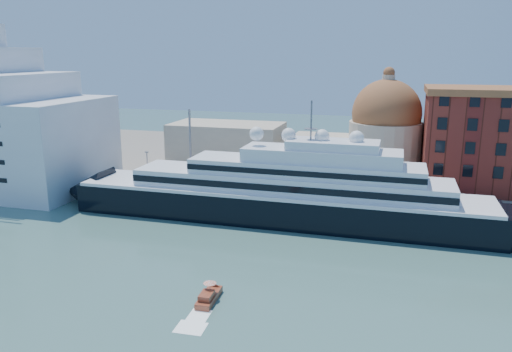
% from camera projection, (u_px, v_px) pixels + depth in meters
% --- Properties ---
extents(ground, '(400.00, 400.00, 0.00)m').
position_uv_depth(ground, '(226.00, 263.00, 79.64)').
color(ground, '#386157').
rests_on(ground, ground).
extents(quay, '(180.00, 10.00, 2.50)m').
position_uv_depth(quay, '(277.00, 198.00, 111.07)').
color(quay, gray).
rests_on(quay, ground).
extents(land, '(260.00, 72.00, 2.00)m').
position_uv_depth(land, '(309.00, 162.00, 149.39)').
color(land, slate).
rests_on(land, ground).
extents(quay_fence, '(180.00, 0.10, 1.20)m').
position_uv_depth(quay_fence, '(272.00, 195.00, 106.42)').
color(quay_fence, slate).
rests_on(quay_fence, quay).
extents(superyacht, '(94.07, 13.04, 28.11)m').
position_uv_depth(superyacht, '(265.00, 196.00, 99.88)').
color(superyacht, black).
rests_on(superyacht, ground).
extents(service_barge, '(12.10, 6.88, 2.58)m').
position_uv_depth(service_barge, '(17.00, 195.00, 114.95)').
color(service_barge, white).
rests_on(service_barge, ground).
extents(water_taxi, '(2.32, 6.17, 2.89)m').
position_uv_depth(water_taxi, '(209.00, 296.00, 67.25)').
color(water_taxi, maroon).
rests_on(water_taxi, ground).
extents(church, '(66.00, 18.00, 25.50)m').
position_uv_depth(church, '(323.00, 139.00, 129.17)').
color(church, beige).
rests_on(church, land).
extents(lamp_posts, '(120.80, 2.40, 18.00)m').
position_uv_depth(lamp_posts, '(220.00, 159.00, 110.78)').
color(lamp_posts, slate).
rests_on(lamp_posts, quay).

